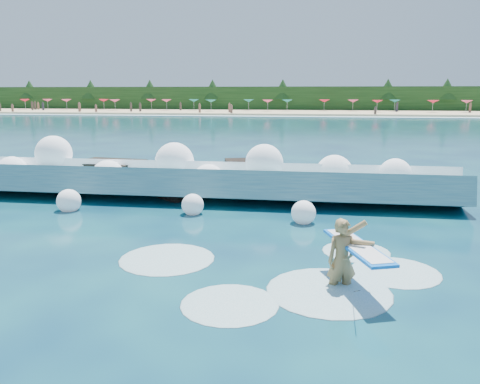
% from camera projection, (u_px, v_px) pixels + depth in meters
% --- Properties ---
extents(ground, '(200.00, 200.00, 0.00)m').
position_uv_depth(ground, '(164.00, 258.00, 10.91)').
color(ground, '#082242').
rests_on(ground, ground).
extents(beach, '(140.00, 20.00, 0.40)m').
position_uv_depth(beach, '(294.00, 112.00, 86.29)').
color(beach, tan).
rests_on(beach, ground).
extents(wet_band, '(140.00, 5.00, 0.08)m').
position_uv_depth(wet_band, '(291.00, 116.00, 75.68)').
color(wet_band, silver).
rests_on(wet_band, ground).
extents(treeline, '(140.00, 4.00, 5.00)m').
position_uv_depth(treeline, '(296.00, 99.00, 95.48)').
color(treeline, black).
rests_on(treeline, ground).
extents(breaking_wave, '(19.10, 2.93, 1.65)m').
position_uv_depth(breaking_wave, '(188.00, 181.00, 17.24)').
color(breaking_wave, teal).
rests_on(breaking_wave, ground).
extents(rock_cluster, '(8.25, 3.40, 1.44)m').
position_uv_depth(rock_cluster, '(173.00, 180.00, 18.19)').
color(rock_cluster, black).
rests_on(rock_cluster, ground).
extents(surfer_with_board, '(1.26, 2.87, 1.67)m').
position_uv_depth(surfer_with_board, '(345.00, 257.00, 9.15)').
color(surfer_with_board, '#997847').
rests_on(surfer_with_board, ground).
extents(wave_spray, '(15.19, 4.57, 2.24)m').
position_uv_depth(wave_spray, '(184.00, 169.00, 17.03)').
color(wave_spray, white).
rests_on(wave_spray, ground).
extents(surf_foam, '(8.75, 5.03, 0.12)m').
position_uv_depth(surf_foam, '(297.00, 278.00, 9.69)').
color(surf_foam, silver).
rests_on(surf_foam, ground).
extents(beach_umbrellas, '(111.95, 6.92, 0.50)m').
position_uv_depth(beach_umbrellas, '(295.00, 101.00, 87.93)').
color(beach_umbrellas, red).
rests_on(beach_umbrellas, ground).
extents(beachgoers, '(100.69, 13.22, 1.94)m').
position_uv_depth(beachgoers, '(342.00, 109.00, 81.41)').
color(beachgoers, '#3F332D').
rests_on(beachgoers, ground).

